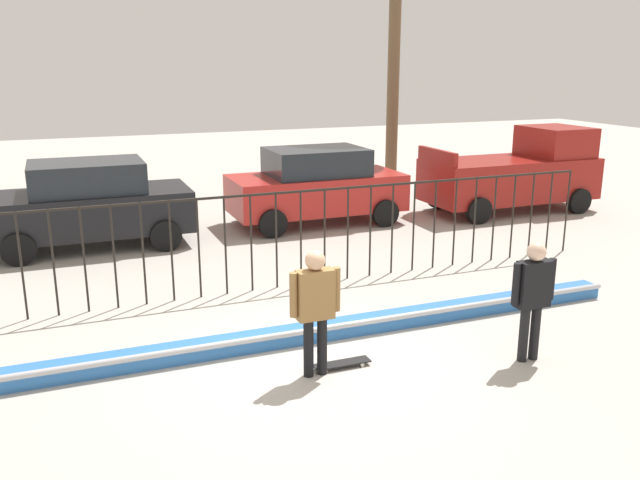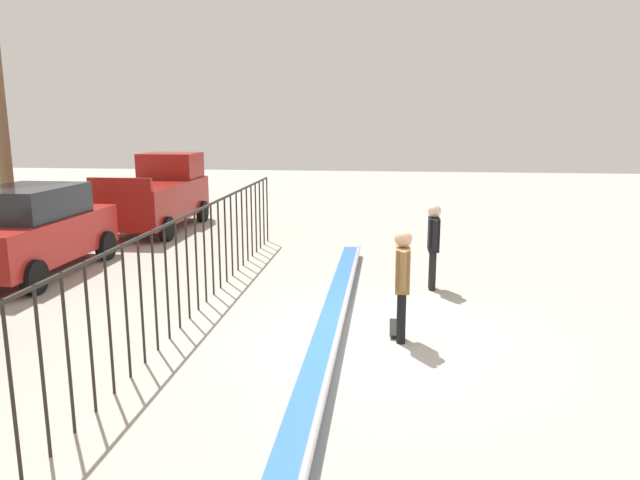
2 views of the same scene
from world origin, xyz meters
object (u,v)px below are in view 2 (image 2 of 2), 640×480
object	(u,v)px
camera_operator	(434,239)
pickup_truck	(158,195)
skateboarder	(402,275)
skateboard	(396,328)
parked_car_red	(30,230)

from	to	relation	value
camera_operator	pickup_truck	world-z (taller)	pickup_truck
skateboarder	skateboard	size ratio (longest dim) A/B	2.14
pickup_truck	parked_car_red	bearing A→B (deg)	177.20
skateboard	parked_car_red	distance (m)	8.29
skateboarder	camera_operator	size ratio (longest dim) A/B	1.01
skateboard	pickup_truck	bearing A→B (deg)	40.71
skateboarder	camera_operator	xyz separation A→B (m)	(2.90, -0.66, -0.01)
camera_operator	parked_car_red	distance (m)	8.52
skateboard	camera_operator	world-z (taller)	camera_operator
skateboard	pickup_truck	size ratio (longest dim) A/B	0.17
skateboarder	parked_car_red	xyz separation A→B (m)	(3.09, 7.86, -0.05)
parked_car_red	skateboard	bearing A→B (deg)	-106.57
skateboard	pickup_truck	world-z (taller)	pickup_truck
skateboarder	camera_operator	world-z (taller)	skateboarder
skateboarder	parked_car_red	size ratio (longest dim) A/B	0.40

